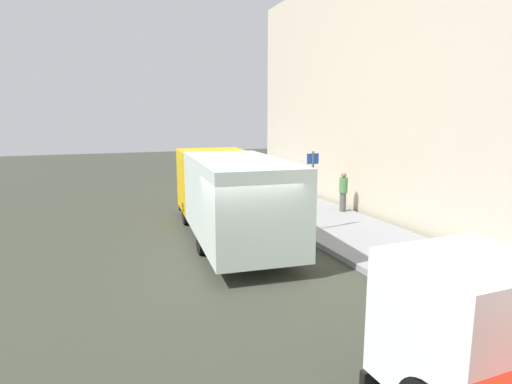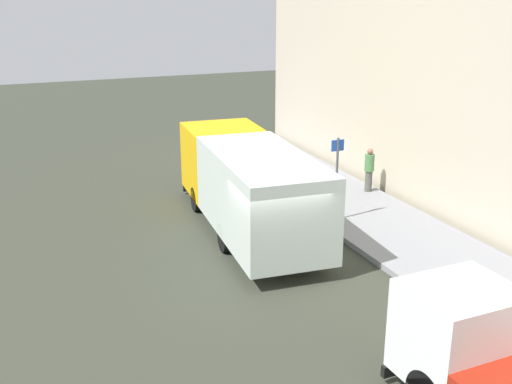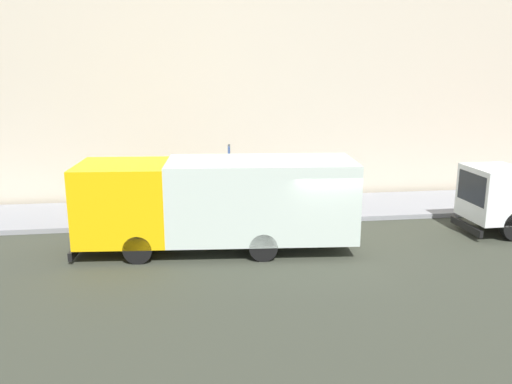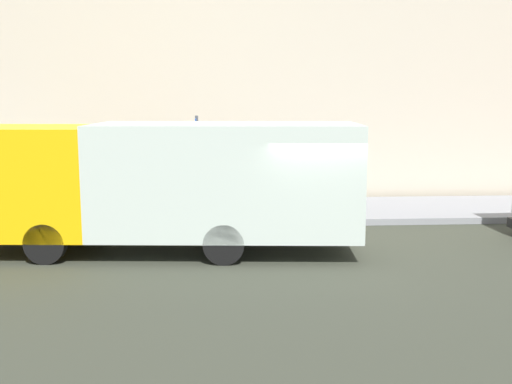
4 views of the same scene
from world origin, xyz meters
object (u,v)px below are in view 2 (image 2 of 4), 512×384
at_px(large_utility_truck, 248,183).
at_px(pedestrian_walking, 369,169).
at_px(traffic_cone_orange, 292,176).
at_px(street_sign_post, 337,172).

relative_size(large_utility_truck, pedestrian_walking, 5.34).
height_order(traffic_cone_orange, street_sign_post, street_sign_post).
xyz_separation_m(traffic_cone_orange, street_sign_post, (-0.47, -4.17, 1.31)).
height_order(pedestrian_walking, street_sign_post, street_sign_post).
relative_size(traffic_cone_orange, street_sign_post, 0.22).
bearing_deg(traffic_cone_orange, street_sign_post, -96.39).
bearing_deg(traffic_cone_orange, pedestrian_walking, -42.82).
height_order(large_utility_truck, traffic_cone_orange, large_utility_truck).
distance_m(large_utility_truck, traffic_cone_orange, 4.97).
height_order(large_utility_truck, pedestrian_walking, large_utility_truck).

